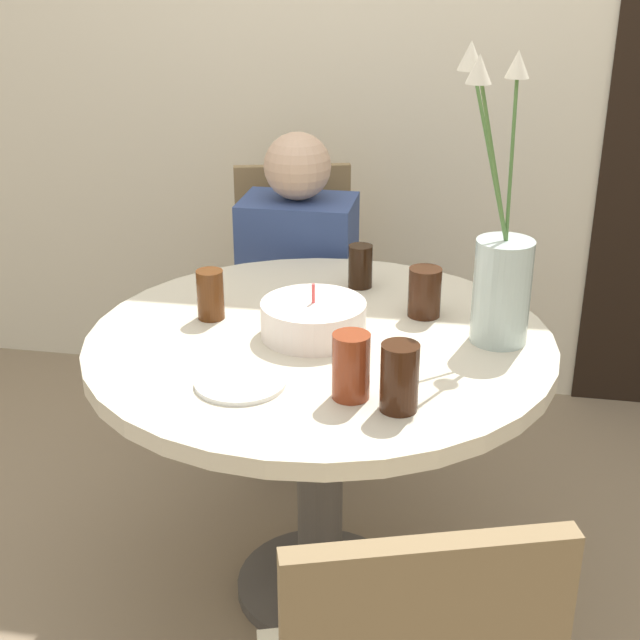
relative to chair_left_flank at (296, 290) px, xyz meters
name	(u,v)px	position (x,y,z in m)	size (l,w,h in m)	color
ground_plane	(320,588)	(0.24, -0.85, -0.50)	(16.00, 16.00, 0.00)	#89755B
wall_back	(387,26)	(0.24, 0.40, 0.80)	(8.00, 0.05, 2.60)	beige
dining_table	(320,387)	(0.24, -0.85, 0.10)	(1.08, 1.08, 0.73)	beige
chair_left_flank	(296,290)	(0.00, 0.00, 0.00)	(0.49, 0.49, 0.89)	beige
birthday_cake	(313,320)	(0.22, -0.85, 0.27)	(0.24, 0.24, 0.13)	white
flower_vase	(500,265)	(0.63, -0.79, 0.41)	(0.19, 0.21, 0.65)	#B2C6C1
side_plate	(240,383)	(0.12, -1.12, 0.24)	(0.19, 0.19, 0.01)	white
drink_glass_0	(425,292)	(0.46, -0.68, 0.29)	(0.08, 0.08, 0.12)	#33190C
drink_glass_1	(351,366)	(0.35, -1.13, 0.30)	(0.08, 0.08, 0.14)	maroon
drink_glass_2	(360,266)	(0.28, -0.52, 0.29)	(0.06, 0.06, 0.11)	black
drink_glass_3	(399,377)	(0.45, -1.16, 0.30)	(0.07, 0.07, 0.14)	#33190C
drink_glass_4	(210,295)	(-0.04, -0.79, 0.29)	(0.06, 0.06, 0.12)	#51280F
person_guest	(299,310)	(0.04, -0.15, 0.00)	(0.34, 0.24, 1.05)	#383333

